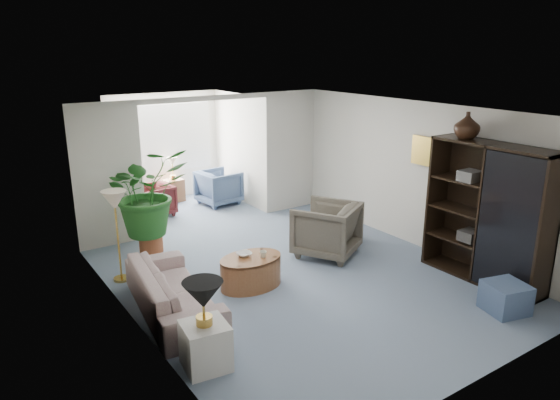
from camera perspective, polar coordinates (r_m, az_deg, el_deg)
floor at (r=7.88m, az=2.48°, el=-8.73°), size 6.00×6.00×0.00m
sunroom_floor at (r=11.20m, az=-10.11°, el=-1.14°), size 2.60×2.60×0.00m
back_pier_left at (r=9.26m, az=-18.41°, el=2.52°), size 1.20×0.12×2.50m
back_pier_right at (r=10.87m, az=1.18°, el=5.38°), size 1.20×0.12×2.50m
back_header at (r=9.73m, az=-8.12°, el=11.04°), size 2.60×0.12×0.10m
window_pane at (r=11.85m, az=-12.63°, el=6.66°), size 2.20×0.02×1.50m
window_blinds at (r=11.82m, az=-12.58°, el=6.64°), size 2.20×0.02×1.50m
framed_picture at (r=8.91m, az=15.88°, el=5.18°), size 0.04×0.50×0.40m
sofa at (r=7.00m, az=-11.71°, el=-9.73°), size 1.08×2.19×0.61m
end_table at (r=5.87m, az=-8.22°, el=-15.63°), size 0.53×0.53×0.52m
table_lamp at (r=5.57m, az=-8.48°, el=-10.30°), size 0.44×0.44×0.30m
floor_lamp at (r=7.78m, az=-17.80°, el=-0.03°), size 0.36×0.36×0.28m
coffee_table at (r=7.59m, az=-3.22°, el=-7.89°), size 0.97×0.97×0.45m
coffee_bowl at (r=7.55m, az=-3.97°, el=-5.98°), size 0.22×0.22×0.05m
coffee_cup at (r=7.48m, az=-1.87°, el=-6.00°), size 0.10×0.10×0.09m
wingback_chair at (r=8.64m, az=5.15°, el=-3.23°), size 1.32×1.33×0.89m
side_table_dark at (r=9.34m, az=7.30°, el=-2.84°), size 0.52×0.45×0.56m
entertainment_cabinet at (r=8.09m, az=21.91°, el=-1.42°), size 0.50×1.86×2.07m
cabinet_urn at (r=8.10m, az=19.94°, el=7.76°), size 0.37×0.37×0.39m
ottoman at (r=7.53m, az=23.61°, el=-9.83°), size 0.61×0.61×0.40m
plant_pot at (r=9.09m, az=-14.02°, el=-4.59°), size 0.40×0.40×0.32m
house_plant at (r=8.81m, az=-14.43°, el=0.89°), size 1.33×1.16×1.48m
sunroom_chair_blue at (r=11.47m, az=-6.75°, el=1.40°), size 0.91×0.89×0.75m
sunroom_chair_maroon at (r=10.91m, az=-13.73°, el=-0.06°), size 0.79×0.77×0.65m
sunroom_table at (r=11.86m, az=-11.63°, el=1.04°), size 0.44×0.36×0.50m
shelf_clutter at (r=7.97m, az=22.52°, el=-1.33°), size 0.30×1.14×1.06m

